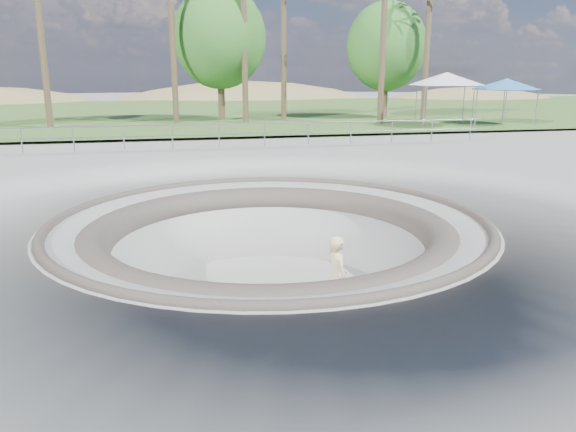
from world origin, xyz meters
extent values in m
plane|color=gray|center=(0.00, 0.00, 0.00)|extent=(180.00, 180.00, 0.00)
torus|color=gray|center=(0.00, 0.00, -2.00)|extent=(14.00, 14.00, 4.00)
cylinder|color=gray|center=(0.00, 0.00, -1.95)|extent=(6.60, 6.60, 0.10)
torus|color=#534B42|center=(0.00, 0.00, -0.02)|extent=(10.24, 10.24, 0.24)
torus|color=#534B42|center=(0.00, 0.00, -0.45)|extent=(8.91, 8.91, 0.81)
cube|color=#426127|center=(0.00, 34.00, 0.22)|extent=(180.00, 36.00, 0.12)
ellipsoid|color=olive|center=(8.00, 60.00, -7.87)|extent=(61.60, 44.00, 28.60)
ellipsoid|color=olive|center=(35.00, 52.00, -5.36)|extent=(42.00, 30.00, 19.50)
cylinder|color=gray|center=(0.00, 12.00, 1.17)|extent=(25.00, 0.05, 0.05)
cylinder|color=gray|center=(0.00, 12.00, 0.72)|extent=(25.00, 0.05, 0.05)
cube|color=olive|center=(1.16, -1.68, -1.83)|extent=(0.80, 0.31, 0.02)
cylinder|color=#BBBCC1|center=(1.16, -1.68, -1.86)|extent=(0.05, 0.16, 0.03)
cylinder|color=#BBBCC1|center=(1.16, -1.68, -1.86)|extent=(0.05, 0.16, 0.03)
cylinder|color=beige|center=(1.16, -1.68, -1.87)|extent=(0.06, 0.04, 0.06)
cylinder|color=beige|center=(1.16, -1.68, -1.87)|extent=(0.06, 0.04, 0.06)
cylinder|color=beige|center=(1.16, -1.68, -1.87)|extent=(0.06, 0.04, 0.06)
cylinder|color=beige|center=(1.16, -1.68, -1.87)|extent=(0.06, 0.04, 0.06)
imported|color=beige|center=(1.16, -1.68, -0.90)|extent=(0.56, 0.74, 1.84)
cylinder|color=gray|center=(12.29, 16.57, 1.40)|extent=(0.06, 0.06, 2.24)
cylinder|color=gray|center=(15.14, 16.57, 1.40)|extent=(0.06, 0.06, 2.24)
cylinder|color=gray|center=(12.29, 19.43, 1.40)|extent=(0.06, 0.06, 2.24)
cylinder|color=gray|center=(15.14, 19.43, 1.40)|extent=(0.06, 0.06, 2.24)
cube|color=silver|center=(13.72, 18.00, 2.62)|extent=(3.76, 3.76, 0.08)
cone|color=silver|center=(13.72, 18.00, 2.98)|extent=(5.83, 5.83, 0.71)
cylinder|color=gray|center=(16.35, 16.74, 1.27)|extent=(0.06, 0.06, 1.98)
cylinder|color=gray|center=(18.87, 16.74, 1.27)|extent=(0.06, 0.06, 1.98)
cylinder|color=gray|center=(16.35, 19.26, 1.27)|extent=(0.06, 0.06, 1.98)
cylinder|color=gray|center=(18.87, 19.26, 1.27)|extent=(0.06, 0.06, 1.98)
cube|color=#3272B5|center=(17.61, 18.00, 2.35)|extent=(3.27, 3.27, 0.08)
cone|color=#3272B5|center=(17.61, 18.00, 2.67)|extent=(5.20, 5.20, 0.63)
cylinder|color=brown|center=(-8.64, 21.71, 5.57)|extent=(0.36, 0.36, 10.80)
cylinder|color=brown|center=(-1.57, 23.03, 5.06)|extent=(0.36, 0.36, 9.78)
cylinder|color=brown|center=(2.69, 22.72, 6.66)|extent=(0.36, 0.36, 12.99)
cylinder|color=brown|center=(5.47, 24.36, 4.93)|extent=(0.36, 0.36, 9.52)
cylinder|color=brown|center=(10.59, 20.15, 5.54)|extent=(0.36, 0.36, 10.74)
cylinder|color=brown|center=(14.30, 21.96, 4.74)|extent=(0.36, 0.36, 9.15)
cylinder|color=brown|center=(1.41, 24.86, 2.65)|extent=(0.44, 0.44, 4.95)
ellipsoid|color=#286B24|center=(1.41, 24.86, 5.48)|extent=(5.91, 5.38, 6.45)
cylinder|color=brown|center=(12.56, 24.48, 2.43)|extent=(0.44, 0.44, 4.52)
ellipsoid|color=#286B24|center=(12.56, 24.48, 5.01)|extent=(5.40, 4.91, 5.89)
camera|label=1|loc=(-2.27, -12.53, 3.39)|focal=35.00mm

